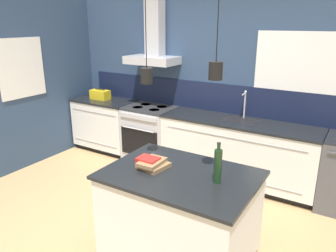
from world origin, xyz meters
The scene contains 11 objects.
ground_plane centered at (0.00, 0.00, 0.00)m, with size 16.00×16.00×0.00m, color tan.
wall_back centered at (-0.05, 2.00, 1.35)m, with size 5.60×2.24×2.60m.
wall_left centered at (-2.43, 0.70, 1.30)m, with size 0.08×3.80×2.60m.
counter_run_left centered at (-1.82, 1.69, 0.46)m, with size 1.11×0.64×0.91m.
counter_run_sink centered at (0.61, 1.69, 0.46)m, with size 2.20×0.64×1.30m.
oven_range centered at (-0.87, 1.69, 0.46)m, with size 0.79×0.66×0.91m.
kitchen_island centered at (0.71, -0.14, 0.46)m, with size 1.36×0.97×0.91m.
bottle_on_island centered at (1.06, -0.12, 1.06)m, with size 0.07×0.07×0.36m.
book_stack centered at (0.43, -0.17, 0.95)m, with size 0.28×0.29×0.07m.
red_supply_box centered at (0.39, -0.18, 0.96)m, with size 0.20×0.16×0.09m.
yellow_toolbox centered at (-1.93, 1.69, 0.99)m, with size 0.34×0.18×0.19m.
Camera 1 is at (2.01, -2.48, 2.22)m, focal length 35.00 mm.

